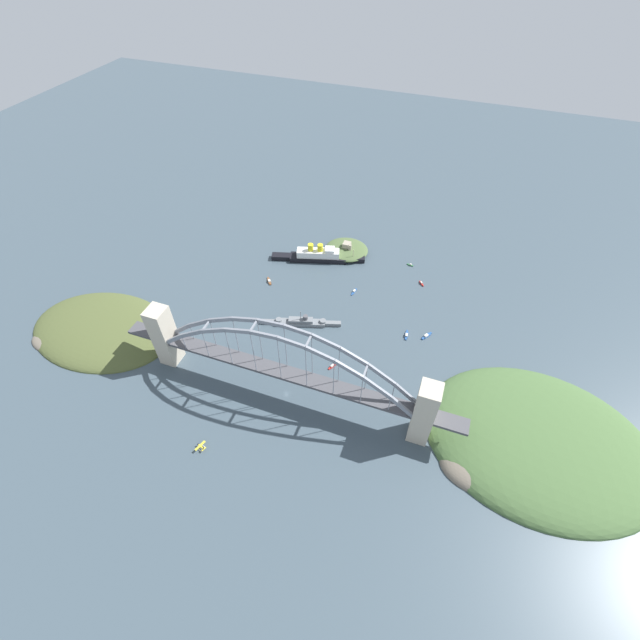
# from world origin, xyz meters

# --- Properties ---
(ground_plane) EXTENTS (1400.00, 1400.00, 0.00)m
(ground_plane) POSITION_xyz_m (0.00, 0.00, 0.00)
(ground_plane) COLOR #3D4C56
(harbor_arch_bridge) EXTENTS (275.75, 16.16, 76.26)m
(harbor_arch_bridge) POSITION_xyz_m (-0.00, -0.00, 31.43)
(harbor_arch_bridge) COLOR #BCB29E
(harbor_arch_bridge) RESTS_ON ground
(headland_west_shore) EXTENTS (135.68, 95.10, 17.94)m
(headland_west_shore) POSITION_xyz_m (-187.46, 4.79, 0.00)
(headland_west_shore) COLOR #4C562D
(headland_west_shore) RESTS_ON ground
(headland_east_shore) EXTENTS (167.28, 132.46, 31.40)m
(headland_east_shore) POSITION_xyz_m (189.75, 22.21, 0.00)
(headland_east_shore) COLOR #476638
(headland_east_shore) RESTS_ON ground
(ocean_liner) EXTENTS (98.35, 36.51, 20.17)m
(ocean_liner) POSITION_xyz_m (-35.67, 170.75, 5.93)
(ocean_liner) COLOR black
(ocean_liner) RESTS_ON ground
(naval_cruiser) EXTENTS (72.24, 26.31, 16.90)m
(naval_cruiser) POSITION_xyz_m (-16.87, 75.80, 2.94)
(naval_cruiser) COLOR slate
(naval_cruiser) RESTS_ON ground
(fort_island_mid_harbor) EXTENTS (47.19, 43.24, 13.52)m
(fort_island_mid_harbor) POSITION_xyz_m (-10.36, 193.81, 4.02)
(fort_island_mid_harbor) COLOR #4C6038
(fort_island_mid_harbor) RESTS_ON ground
(seaplane_taxiing_near_bridge) EXTENTS (7.45, 9.34, 4.74)m
(seaplane_taxiing_near_bridge) POSITION_xyz_m (-39.92, -65.12, 1.97)
(seaplane_taxiing_near_bridge) COLOR #B7B7B2
(seaplane_taxiing_near_bridge) RESTS_ON ground
(small_boat_0) EXTENTS (5.95, 7.05, 2.38)m
(small_boat_0) POSITION_xyz_m (77.41, 169.76, 0.88)
(small_boat_0) COLOR #B2231E
(small_boat_0) RESTS_ON ground
(small_boat_1) EXTENTS (5.70, 9.65, 2.25)m
(small_boat_1) POSITION_xyz_m (26.21, 38.78, 0.81)
(small_boat_1) COLOR #B2231E
(small_boat_1) RESTS_ON ground
(small_boat_2) EXTENTS (7.13, 2.49, 2.25)m
(small_boat_2) POSITION_xyz_m (60.64, 195.40, 0.80)
(small_boat_2) COLOR #2D6B3D
(small_boat_2) RESTS_ON ground
(small_boat_3) EXTENTS (3.40, 10.97, 2.07)m
(small_boat_3) POSITION_xyz_m (16.25, 134.70, 0.73)
(small_boat_3) COLOR #234C8C
(small_boat_3) RESTS_ON ground
(small_boat_4) EXTENTS (7.98, 11.59, 2.67)m
(small_boat_4) POSITION_xyz_m (95.17, 100.09, 0.96)
(small_boat_4) COLOR #234C8C
(small_boat_4) RESTS_ON ground
(small_boat_5) EXTENTS (8.83, 10.77, 2.58)m
(small_boat_5) POSITION_xyz_m (-70.13, 120.02, 0.92)
(small_boat_5) COLOR brown
(small_boat_5) RESTS_ON ground
(small_boat_6) EXTENTS (3.22, 11.86, 2.49)m
(small_boat_6) POSITION_xyz_m (77.96, 94.81, 0.88)
(small_boat_6) COLOR #234C8C
(small_boat_6) RESTS_ON ground
(channel_marker_buoy) EXTENTS (2.20, 2.20, 2.75)m
(channel_marker_buoy) POSITION_xyz_m (15.26, 20.92, 1.12)
(channel_marker_buoy) COLOR red
(channel_marker_buoy) RESTS_ON ground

